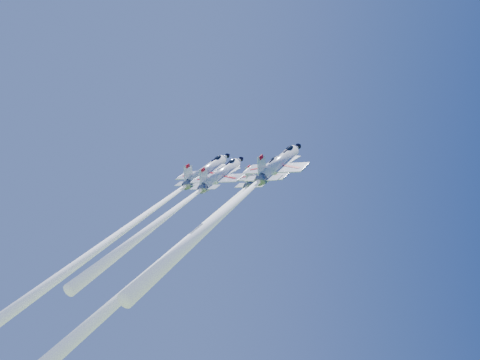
{
  "coord_description": "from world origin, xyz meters",
  "views": [
    {
      "loc": [
        -15.12,
        -93.52,
        67.09
      ],
      "look_at": [
        0.0,
        0.0,
        83.66
      ],
      "focal_mm": 40.0,
      "sensor_mm": 36.0,
      "label": 1
    }
  ],
  "objects": [
    {
      "name": "jet_lead",
      "position": [
        -8.73,
        -10.97,
        73.27
      ],
      "size": [
        35.63,
        43.18,
        49.68
      ],
      "rotation": [
        0.54,
        0.06,
        -0.69
      ],
      "color": "silver"
    },
    {
      "name": "jet_left",
      "position": [
        -19.97,
        -9.45,
        73.38
      ],
      "size": [
        35.64,
        43.23,
        50.07
      ],
      "rotation": [
        0.54,
        0.06,
        -0.69
      ],
      "color": "silver"
    },
    {
      "name": "jet_right",
      "position": [
        -2.37,
        -14.86,
        78.3
      ],
      "size": [
        26.81,
        31.96,
        34.47
      ],
      "rotation": [
        0.54,
        0.06,
        -0.69
      ],
      "color": "silver"
    },
    {
      "name": "jet_slot",
      "position": [
        -11.35,
        -14.41,
        77.0
      ],
      "size": [
        22.32,
        26.65,
        28.88
      ],
      "rotation": [
        0.54,
        0.06,
        -0.69
      ],
      "color": "silver"
    }
  ]
}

